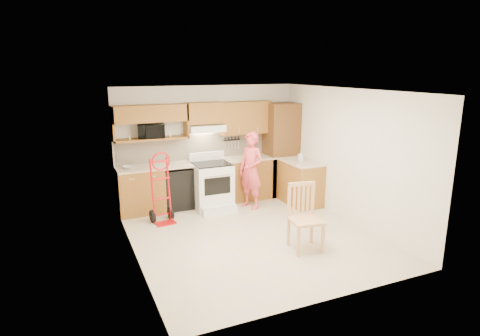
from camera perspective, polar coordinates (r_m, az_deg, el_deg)
floor at (r=7.20m, az=1.62°, el=-9.49°), size 4.00×4.50×0.02m
ceiling at (r=6.62m, az=1.77°, el=10.96°), size 4.00×4.50×0.02m
wall_back at (r=8.85m, az=-4.59°, el=3.44°), size 4.00×0.02×2.50m
wall_front at (r=4.94m, az=13.02°, el=-5.34°), size 4.00×0.02×2.50m
wall_left at (r=6.24m, az=-15.25°, el=-1.44°), size 0.02×4.50×2.50m
wall_right at (r=7.86m, az=15.07°, el=1.67°), size 0.02×4.50×2.50m
backsplash at (r=8.84m, az=-4.53°, el=3.10°), size 3.92×0.03×0.55m
lower_cab_left at (r=8.38m, az=-13.85°, el=-3.16°), size 0.90×0.60×0.90m
dishwasher at (r=8.53m, az=-8.88°, el=-2.78°), size 0.60×0.60×0.85m
lower_cab_right at (r=9.05m, az=1.13°, el=-1.48°), size 1.14×0.60×0.90m
countertop_left at (r=8.31m, az=-12.00°, el=0.16°), size 1.50×0.63×0.04m
countertop_right at (r=8.94m, az=1.14°, el=1.43°), size 1.14×0.63×0.04m
cab_return_right at (r=8.78m, az=8.50°, el=-2.12°), size 0.60×1.00×0.90m
countertop_return at (r=8.66m, az=8.61°, el=0.87°), size 0.63×1.00×0.04m
pantry_tall at (r=9.28m, az=5.75°, el=2.64°), size 0.70×0.60×2.10m
upper_cab_left at (r=8.26m, az=-12.56°, el=7.53°), size 1.50×0.33×0.34m
upper_shelf_mw at (r=8.33m, az=-12.38°, el=4.04°), size 1.50×0.33×0.04m
upper_cab_center at (r=8.55m, az=-5.05°, el=7.74°), size 0.76×0.33×0.44m
upper_cab_right at (r=8.91m, az=0.80°, el=7.13°), size 1.14×0.33×0.70m
range_hood at (r=8.53m, az=-4.87°, el=5.63°), size 0.76×0.46×0.14m
knife_strip at (r=9.00m, az=-1.15°, el=3.59°), size 0.40×0.05×0.29m
microwave at (r=8.30m, az=-12.44°, el=5.15°), size 0.56×0.41×0.29m
range at (r=8.36m, az=-3.84°, el=-2.00°), size 0.77×1.01×1.13m
person at (r=8.33m, az=1.57°, el=-0.34°), size 0.59×0.69×1.60m
hand_truck at (r=7.69m, az=-10.90°, el=-3.25°), size 0.53×0.50×1.23m
dining_chair at (r=6.55m, az=9.28°, el=-6.97°), size 0.55×0.59×1.07m
soap_bottle at (r=8.66m, az=8.53°, el=1.70°), size 0.11×0.11×0.21m
bowl at (r=8.21m, az=-15.56°, el=0.11°), size 0.25×0.25×0.05m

